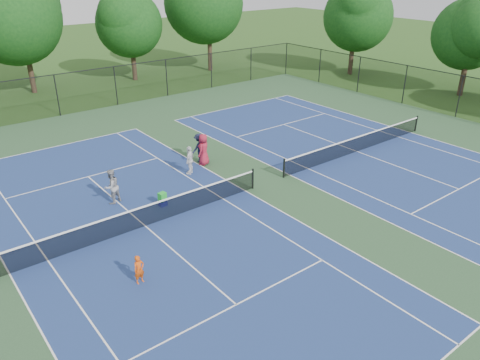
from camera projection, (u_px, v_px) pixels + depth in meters
ground at (268, 183)px, 23.92m from camera, size 140.00×140.00×0.00m
court_pad at (268, 183)px, 23.92m from camera, size 36.00×36.00×0.01m
tennis_court_left at (145, 224)px, 19.99m from camera, size 12.00×23.83×1.07m
tennis_court_right at (357, 150)px, 27.78m from camera, size 12.00×23.83×1.07m
perimeter_fence at (269, 154)px, 23.24m from camera, size 36.08×36.08×3.02m
tree_back_b at (19, 11)px, 37.42m from camera, size 7.60×7.60×10.03m
tree_back_c at (130, 19)px, 42.19m from camera, size 6.00×6.00×8.40m
tree_back_d at (208, 0)px, 45.35m from camera, size 7.80×7.80×10.37m
tree_side_e at (356, 13)px, 44.22m from camera, size 6.60×6.60×8.87m
tree_side_f at (473, 30)px, 37.18m from camera, size 5.80×5.80×8.12m
child_player at (139, 270)px, 16.31m from camera, size 0.43×0.30×1.10m
instructor at (112, 187)px, 21.62m from camera, size 0.98×0.87×1.68m
bystander_a at (190, 160)px, 24.64m from camera, size 0.95×0.87×1.55m
bystander_b at (200, 148)px, 26.13m from camera, size 1.14×0.75×1.66m
bystander_c at (204, 149)px, 25.73m from camera, size 1.03×0.92×1.77m
ball_crate at (163, 203)px, 21.65m from camera, size 0.37×0.32×0.27m
ball_hopper at (162, 197)px, 21.50m from camera, size 0.38×0.33×0.40m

